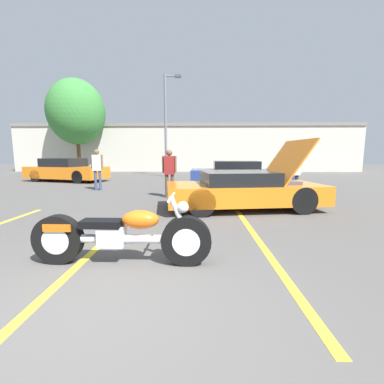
{
  "coord_description": "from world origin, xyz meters",
  "views": [
    {
      "loc": [
        1.04,
        -2.39,
        1.54
      ],
      "look_at": [
        0.93,
        2.69,
        0.8
      ],
      "focal_mm": 24.0,
      "sensor_mm": 36.0,
      "label": 1
    }
  ],
  "objects": [
    {
      "name": "light_pole",
      "position": [
        -1.13,
        16.12,
        3.9
      ],
      "size": [
        1.21,
        0.28,
        7.04
      ],
      "color": "slate",
      "rests_on": "ground"
    },
    {
      "name": "spectator_by_show_car",
      "position": [
        4.62,
        7.16,
        0.97
      ],
      "size": [
        0.52,
        0.22,
        1.64
      ],
      "color": "#333338",
      "rests_on": "ground"
    },
    {
      "name": "motorcycle",
      "position": [
        -0.03,
        1.07,
        0.41
      ],
      "size": [
        2.52,
        0.7,
        0.99
      ],
      "rotation": [
        0.0,
        0.0,
        -0.01
      ],
      "color": "black",
      "rests_on": "ground"
    },
    {
      "name": "parking_stripe_back",
      "position": [
        2.14,
        1.97,
        0.0
      ],
      "size": [
        0.12,
        5.24,
        0.01
      ],
      "primitive_type": "cube",
      "color": "yellow",
      "rests_on": "ground"
    },
    {
      "name": "show_car_hood_open",
      "position": [
        2.37,
        4.91,
        0.56
      ],
      "size": [
        4.54,
        2.48,
        1.97
      ],
      "rotation": [
        0.0,
        0.0,
        0.13
      ],
      "color": "orange",
      "rests_on": "ground"
    },
    {
      "name": "spectator_near_motorcycle",
      "position": [
        0.03,
        6.77,
        1.03
      ],
      "size": [
        0.52,
        0.23,
        1.73
      ],
      "color": "brown",
      "rests_on": "ground"
    },
    {
      "name": "tree_background",
      "position": [
        -9.27,
        19.89,
        5.13
      ],
      "size": [
        4.72,
        4.72,
        7.85
      ],
      "color": "brown",
      "rests_on": "ground"
    },
    {
      "name": "spectator_midground",
      "position": [
        -3.31,
        8.67,
        1.06
      ],
      "size": [
        0.52,
        0.23,
        1.77
      ],
      "color": "#38476B",
      "rests_on": "ground"
    },
    {
      "name": "far_building",
      "position": [
        0.0,
        23.23,
        2.34
      ],
      "size": [
        32.0,
        4.2,
        4.4
      ],
      "color": "beige",
      "rests_on": "ground"
    },
    {
      "name": "parked_car_left_row",
      "position": [
        -6.64,
        12.44,
        0.64
      ],
      "size": [
        5.0,
        2.96,
        1.34
      ],
      "rotation": [
        0.0,
        0.0,
        -0.27
      ],
      "color": "orange",
      "rests_on": "ground"
    },
    {
      "name": "parking_stripe_middle",
      "position": [
        -0.63,
        1.97,
        0.0
      ],
      "size": [
        0.12,
        5.24,
        0.01
      ],
      "primitive_type": "cube",
      "color": "yellow",
      "rests_on": "ground"
    },
    {
      "name": "parked_car_right_row",
      "position": [
        3.06,
        10.21,
        0.6
      ],
      "size": [
        4.78,
        1.96,
        1.24
      ],
      "rotation": [
        0.0,
        0.0,
        -0.03
      ],
      "color": "navy",
      "rests_on": "ground"
    },
    {
      "name": "ground_plane",
      "position": [
        0.0,
        0.0,
        0.0
      ],
      "size": [
        80.0,
        80.0,
        0.0
      ],
      "primitive_type": "plane",
      "color": "#514F4C"
    }
  ]
}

